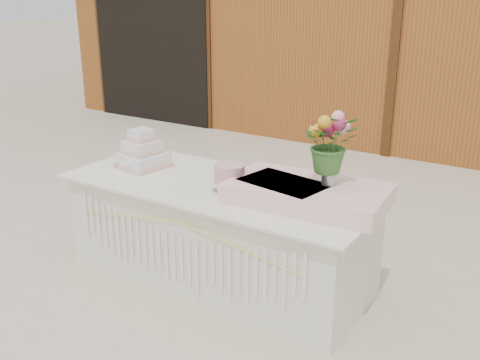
% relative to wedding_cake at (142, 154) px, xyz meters
% --- Properties ---
extents(ground, '(80.00, 80.00, 0.00)m').
position_rel_wedding_cake_xyz_m(ground, '(0.77, -0.03, -0.88)').
color(ground, beige).
rests_on(ground, ground).
extents(barn, '(12.60, 4.60, 3.30)m').
position_rel_wedding_cake_xyz_m(barn, '(0.76, 5.97, 0.80)').
color(barn, brown).
rests_on(barn, ground).
extents(cake_table, '(2.40, 1.00, 0.77)m').
position_rel_wedding_cake_xyz_m(cake_table, '(0.77, -0.03, -0.49)').
color(cake_table, white).
rests_on(cake_table, ground).
extents(wedding_cake, '(0.39, 0.39, 0.31)m').
position_rel_wedding_cake_xyz_m(wedding_cake, '(0.00, 0.00, 0.00)').
color(wedding_cake, white).
rests_on(wedding_cake, cake_table).
extents(pink_cake_stand, '(0.28, 0.28, 0.20)m').
position_rel_wedding_cake_xyz_m(pink_cake_stand, '(0.92, -0.10, 0.00)').
color(pink_cake_stand, silver).
rests_on(pink_cake_stand, cake_table).
extents(satin_runner, '(1.09, 0.68, 0.13)m').
position_rel_wedding_cake_xyz_m(satin_runner, '(1.49, 0.01, -0.04)').
color(satin_runner, '#F7C7C6').
rests_on(satin_runner, cake_table).
extents(flower_vase, '(0.10, 0.10, 0.13)m').
position_rel_wedding_cake_xyz_m(flower_vase, '(1.60, 0.08, 0.09)').
color(flower_vase, '#A7A7AC').
rests_on(flower_vase, satin_runner).
extents(bouquet, '(0.47, 0.45, 0.40)m').
position_rel_wedding_cake_xyz_m(bouquet, '(1.60, 0.08, 0.36)').
color(bouquet, '#336628').
rests_on(bouquet, flower_vase).
extents(loose_flowers, '(0.29, 0.40, 0.02)m').
position_rel_wedding_cake_xyz_m(loose_flowers, '(-0.27, 0.09, -0.10)').
color(loose_flowers, pink).
rests_on(loose_flowers, cake_table).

